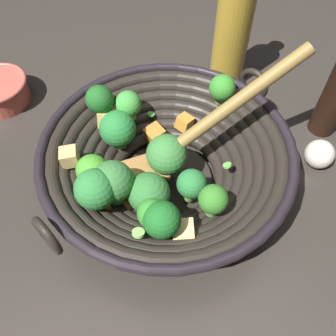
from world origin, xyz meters
TOP-DOWN VIEW (x-y plane):
  - ground_plane at (0.00, 0.00)m, footprint 4.00×4.00m
  - wok at (-0.00, 0.00)m, footprint 0.39×0.36m
  - cooking_oil_bottle at (0.24, 0.12)m, footprint 0.06×0.06m
  - garlic_bulb at (0.21, -0.12)m, footprint 0.05×0.05m

SIDE VIEW (x-z plane):
  - ground_plane at x=0.00m, z-range 0.00..0.00m
  - garlic_bulb at x=0.21m, z-range 0.00..0.05m
  - wok at x=0.00m, z-range -0.04..0.16m
  - cooking_oil_bottle at x=0.24m, z-range -0.02..0.23m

